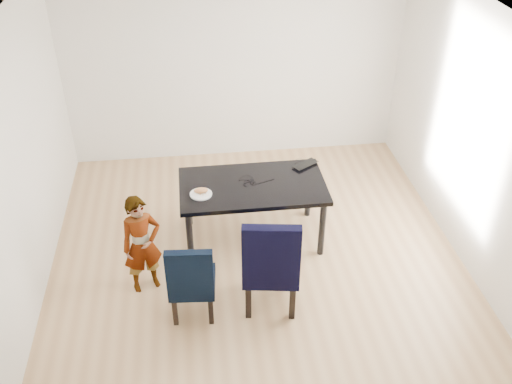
{
  "coord_description": "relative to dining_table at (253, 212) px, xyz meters",
  "views": [
    {
      "loc": [
        -0.62,
        -4.67,
        4.19
      ],
      "look_at": [
        0.0,
        0.2,
        0.85
      ],
      "focal_mm": 40.0,
      "sensor_mm": 36.0,
      "label": 1
    }
  ],
  "objects": [
    {
      "name": "laptop",
      "position": [
        0.63,
        0.35,
        0.39
      ],
      "size": [
        0.37,
        0.34,
        0.02
      ],
      "primitive_type": "imported",
      "rotation": [
        0.0,
        0.0,
        3.71
      ],
      "color": "black",
      "rests_on": "dining_table"
    },
    {
      "name": "wall_back",
      "position": [
        0.0,
        2.0,
        0.98
      ],
      "size": [
        4.5,
        0.01,
        2.7
      ],
      "primitive_type": "cube",
      "color": "silver",
      "rests_on": "ground"
    },
    {
      "name": "chair_left",
      "position": [
        -0.71,
        -1.06,
        0.08
      ],
      "size": [
        0.47,
        0.49,
        0.9
      ],
      "primitive_type": "cube",
      "rotation": [
        0.0,
        0.0,
        -0.08
      ],
      "color": "black",
      "rests_on": "floor"
    },
    {
      "name": "wall_right",
      "position": [
        2.25,
        -0.5,
        0.98
      ],
      "size": [
        0.01,
        5.0,
        2.7
      ],
      "primitive_type": "cube",
      "color": "silver",
      "rests_on": "ground"
    },
    {
      "name": "plate",
      "position": [
        -0.57,
        -0.13,
        0.38
      ],
      "size": [
        0.31,
        0.31,
        0.01
      ],
      "primitive_type": "cylinder",
      "rotation": [
        0.0,
        0.0,
        0.39
      ],
      "color": "silver",
      "rests_on": "dining_table"
    },
    {
      "name": "wall_front",
      "position": [
        0.0,
        -3.0,
        0.98
      ],
      "size": [
        4.5,
        0.01,
        2.7
      ],
      "primitive_type": "cube",
      "color": "white",
      "rests_on": "ground"
    },
    {
      "name": "cable_tangle",
      "position": [
        -0.03,
        0.01,
        0.38
      ],
      "size": [
        0.17,
        0.17,
        0.01
      ],
      "primitive_type": "torus",
      "rotation": [
        0.0,
        0.0,
        0.33
      ],
      "color": "black",
      "rests_on": "dining_table"
    },
    {
      "name": "ceiling",
      "position": [
        0.0,
        -0.5,
        2.33
      ],
      "size": [
        4.5,
        5.0,
        0.01
      ],
      "primitive_type": "cube",
      "color": "white",
      "rests_on": "wall_back"
    },
    {
      "name": "floor",
      "position": [
        0.0,
        -0.5,
        -0.38
      ],
      "size": [
        4.5,
        5.0,
        0.01
      ],
      "primitive_type": "cube",
      "color": "tan",
      "rests_on": "ground"
    },
    {
      "name": "child",
      "position": [
        -1.19,
        -0.65,
        0.18
      ],
      "size": [
        0.47,
        0.39,
        1.11
      ],
      "primitive_type": "imported",
      "rotation": [
        0.0,
        0.0,
        0.35
      ],
      "color": "orange",
      "rests_on": "floor"
    },
    {
      "name": "wall_left",
      "position": [
        -2.25,
        -0.5,
        0.98
      ],
      "size": [
        0.01,
        5.0,
        2.7
      ],
      "primitive_type": "cube",
      "color": "white",
      "rests_on": "ground"
    },
    {
      "name": "chair_right",
      "position": [
        0.05,
        -1.03,
        0.18
      ],
      "size": [
        0.62,
        0.63,
        1.12
      ],
      "primitive_type": "cube",
      "rotation": [
        0.0,
        0.0,
        -0.15
      ],
      "color": "black",
      "rests_on": "floor"
    },
    {
      "name": "sandwich",
      "position": [
        -0.57,
        -0.11,
        0.42
      ],
      "size": [
        0.15,
        0.07,
        0.06
      ],
      "primitive_type": "ellipsoid",
      "rotation": [
        0.0,
        0.0,
        -0.01
      ],
      "color": "#B57240",
      "rests_on": "plate"
    },
    {
      "name": "dining_table",
      "position": [
        0.0,
        0.0,
        0.0
      ],
      "size": [
        1.6,
        0.9,
        0.75
      ],
      "primitive_type": "cube",
      "color": "black",
      "rests_on": "floor"
    }
  ]
}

